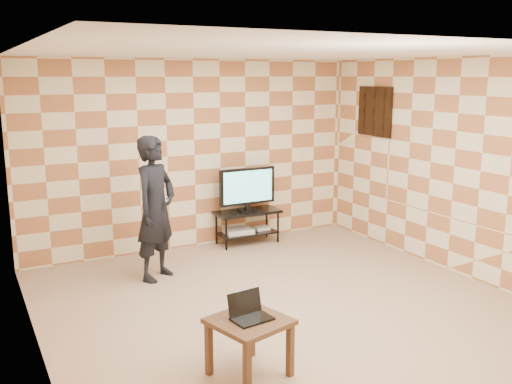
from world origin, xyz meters
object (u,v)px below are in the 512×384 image
tv_stand (247,220)px  side_table (249,329)px  tv (247,187)px  person (156,208)px

tv_stand → side_table: bearing=-116.6°
tv_stand → tv: (-0.00, -0.00, 0.49)m
tv_stand → person: person is taller
side_table → tv_stand: bearing=63.4°
tv_stand → side_table: 3.83m
person → tv_stand: bearing=-10.7°
side_table → person: bearing=88.7°
tv → tv_stand: bearing=89.5°
side_table → person: person is taller
tv_stand → tv: bearing=-90.5°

